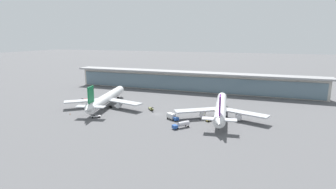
# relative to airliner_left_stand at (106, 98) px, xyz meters

# --- Properties ---
(ground_plane) EXTENTS (1200.00, 1200.00, 0.00)m
(ground_plane) POSITION_rel_airliner_left_stand_xyz_m (34.75, -4.16, -5.17)
(ground_plane) COLOR #515154
(airliner_left_stand) EXTENTS (46.37, 61.19, 16.43)m
(airliner_left_stand) POSITION_rel_airliner_left_stand_xyz_m (0.00, 0.00, 0.00)
(airliner_left_stand) COLOR white
(airliner_left_stand) RESTS_ON ground
(airliner_centre_stand) EXTENTS (47.08, 61.67, 16.43)m
(airliner_centre_stand) POSITION_rel_airliner_left_stand_xyz_m (68.11, 0.84, 0.00)
(airliner_centre_stand) COLOR white
(airliner_centre_stand) RESTS_ON ground
(service_truck_near_nose_white) EXTENTS (6.60, 4.50, 2.70)m
(service_truck_near_nose_white) POSITION_rel_airliner_left_stand_xyz_m (6.77, -21.38, -4.37)
(service_truck_near_nose_white) COLOR silver
(service_truck_near_nose_white) RESTS_ON ground
(service_truck_under_wing_olive) EXTENTS (5.30, 6.16, 2.70)m
(service_truck_under_wing_olive) POSITION_rel_airliner_left_stand_xyz_m (28.06, 2.34, -4.37)
(service_truck_under_wing_olive) COLOR olive
(service_truck_under_wing_olive) RESTS_ON ground
(service_truck_mid_apron_yellow) EXTENTS (2.88, 3.33, 2.05)m
(service_truck_mid_apron_yellow) POSITION_rel_airliner_left_stand_xyz_m (63.55, -7.61, -4.30)
(service_truck_mid_apron_yellow) COLOR yellow
(service_truck_mid_apron_yellow) RESTS_ON ground
(service_truck_by_tail_red) EXTENTS (3.08, 6.92, 2.70)m
(service_truck_by_tail_red) POSITION_rel_airliner_left_stand_xyz_m (-21.84, 8.02, -4.37)
(service_truck_by_tail_red) COLOR #B21E1E
(service_truck_by_tail_red) RESTS_ON ground
(service_truck_on_taxiway_blue) EXTENTS (7.43, 5.77, 3.10)m
(service_truck_on_taxiway_blue) POSITION_rel_airliner_left_stand_xyz_m (45.45, -10.97, -3.48)
(service_truck_on_taxiway_blue) COLOR #234C9E
(service_truck_on_taxiway_blue) RESTS_ON ground
(service_truck_at_far_stand_blue) EXTENTS (7.21, 8.06, 2.95)m
(service_truck_at_far_stand_blue) POSITION_rel_airliner_left_stand_xyz_m (53.80, -21.56, -3.47)
(service_truck_at_far_stand_blue) COLOR #234C9E
(service_truck_at_far_stand_blue) RESTS_ON ground
(terminal_building) EXTENTS (193.10, 12.80, 15.20)m
(terminal_building) POSITION_rel_airliner_left_stand_xyz_m (34.75, 63.97, 2.69)
(terminal_building) COLOR beige
(terminal_building) RESTS_ON ground
(safety_cone_alpha) EXTENTS (0.62, 0.62, 0.70)m
(safety_cone_alpha) POSITION_rel_airliner_left_stand_xyz_m (-9.78, -20.94, -4.86)
(safety_cone_alpha) COLOR orange
(safety_cone_alpha) RESTS_ON ground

